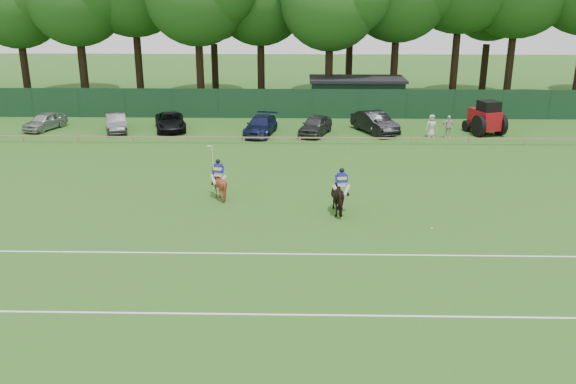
{
  "coord_description": "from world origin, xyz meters",
  "views": [
    {
      "loc": [
        1.12,
        -24.33,
        10.59
      ],
      "look_at": [
        0.5,
        3.0,
        1.4
      ],
      "focal_mm": 38.0,
      "sensor_mm": 36.0,
      "label": 1
    }
  ],
  "objects_px": {
    "hatch_grey": "(315,125)",
    "polo_ball": "(432,228)",
    "estate_black": "(375,122)",
    "horse_chestnut": "(219,184)",
    "spectator_left": "(378,126)",
    "suv_black": "(170,122)",
    "utility_shed": "(357,95)",
    "sedan_navy": "(261,126)",
    "tractor": "(486,118)",
    "sedan_silver": "(45,121)",
    "spectator_mid": "(448,127)",
    "horse_dark": "(341,196)",
    "sedan_grey": "(116,122)",
    "spectator_right": "(432,126)"
  },
  "relations": [
    {
      "from": "horse_chestnut",
      "to": "suv_black",
      "type": "distance_m",
      "value": 17.28
    },
    {
      "from": "estate_black",
      "to": "utility_shed",
      "type": "xyz_separation_m",
      "value": [
        -0.73,
        8.33,
        0.74
      ]
    },
    {
      "from": "polo_ball",
      "to": "spectator_left",
      "type": "bearing_deg",
      "value": 91.04
    },
    {
      "from": "utility_shed",
      "to": "polo_ball",
      "type": "bearing_deg",
      "value": -87.62
    },
    {
      "from": "sedan_silver",
      "to": "estate_black",
      "type": "relative_size",
      "value": 0.82
    },
    {
      "from": "horse_dark",
      "to": "spectator_left",
      "type": "distance_m",
      "value": 16.81
    },
    {
      "from": "utility_shed",
      "to": "sedan_navy",
      "type": "bearing_deg",
      "value": -131.14
    },
    {
      "from": "sedan_silver",
      "to": "utility_shed",
      "type": "bearing_deg",
      "value": 35.4
    },
    {
      "from": "spectator_right",
      "to": "polo_ball",
      "type": "height_order",
      "value": "spectator_right"
    },
    {
      "from": "spectator_right",
      "to": "tractor",
      "type": "bearing_deg",
      "value": 6.54
    },
    {
      "from": "suv_black",
      "to": "sedan_navy",
      "type": "distance_m",
      "value": 7.3
    },
    {
      "from": "horse_dark",
      "to": "horse_chestnut",
      "type": "height_order",
      "value": "horse_dark"
    },
    {
      "from": "utility_shed",
      "to": "horse_dark",
      "type": "bearing_deg",
      "value": -96.39
    },
    {
      "from": "spectator_left",
      "to": "sedan_grey",
      "type": "bearing_deg",
      "value": -177.82
    },
    {
      "from": "sedan_silver",
      "to": "hatch_grey",
      "type": "distance_m",
      "value": 21.21
    },
    {
      "from": "suv_black",
      "to": "spectator_left",
      "type": "height_order",
      "value": "spectator_left"
    },
    {
      "from": "horse_dark",
      "to": "sedan_navy",
      "type": "height_order",
      "value": "horse_dark"
    },
    {
      "from": "sedan_navy",
      "to": "estate_black",
      "type": "distance_m",
      "value": 8.75
    },
    {
      "from": "horse_chestnut",
      "to": "polo_ball",
      "type": "xyz_separation_m",
      "value": [
        10.38,
        -4.12,
        -0.75
      ]
    },
    {
      "from": "horse_chestnut",
      "to": "spectator_right",
      "type": "relative_size",
      "value": 0.93
    },
    {
      "from": "spectator_right",
      "to": "sedan_silver",
      "type": "bearing_deg",
      "value": 168.61
    },
    {
      "from": "suv_black",
      "to": "spectator_mid",
      "type": "relative_size",
      "value": 2.77
    },
    {
      "from": "sedan_silver",
      "to": "polo_ball",
      "type": "bearing_deg",
      "value": -19.73
    },
    {
      "from": "hatch_grey",
      "to": "tractor",
      "type": "height_order",
      "value": "tractor"
    },
    {
      "from": "spectator_left",
      "to": "spectator_mid",
      "type": "height_order",
      "value": "spectator_mid"
    },
    {
      "from": "polo_ball",
      "to": "utility_shed",
      "type": "xyz_separation_m",
      "value": [
        -1.17,
        28.1,
        1.49
      ]
    },
    {
      "from": "tractor",
      "to": "spectator_left",
      "type": "bearing_deg",
      "value": 170.38
    },
    {
      "from": "tractor",
      "to": "suv_black",
      "type": "bearing_deg",
      "value": 161.76
    },
    {
      "from": "spectator_mid",
      "to": "sedan_navy",
      "type": "bearing_deg",
      "value": 178.92
    },
    {
      "from": "horse_chestnut",
      "to": "suv_black",
      "type": "relative_size",
      "value": 0.33
    },
    {
      "from": "horse_chestnut",
      "to": "utility_shed",
      "type": "relative_size",
      "value": 0.19
    },
    {
      "from": "sedan_grey",
      "to": "spectator_left",
      "type": "bearing_deg",
      "value": -21.78
    },
    {
      "from": "sedan_navy",
      "to": "tractor",
      "type": "relative_size",
      "value": 1.35
    },
    {
      "from": "suv_black",
      "to": "spectator_mid",
      "type": "xyz_separation_m",
      "value": [
        21.08,
        -2.25,
        0.2
      ]
    },
    {
      "from": "sedan_grey",
      "to": "spectator_mid",
      "type": "height_order",
      "value": "spectator_mid"
    },
    {
      "from": "suv_black",
      "to": "polo_ball",
      "type": "xyz_separation_m",
      "value": [
        16.31,
        -20.35,
        -0.61
      ]
    },
    {
      "from": "hatch_grey",
      "to": "spectator_right",
      "type": "relative_size",
      "value": 2.49
    },
    {
      "from": "sedan_silver",
      "to": "suv_black",
      "type": "bearing_deg",
      "value": 18.47
    },
    {
      "from": "sedan_silver",
      "to": "sedan_navy",
      "type": "relative_size",
      "value": 0.83
    },
    {
      "from": "sedan_silver",
      "to": "spectator_right",
      "type": "height_order",
      "value": "spectator_right"
    },
    {
      "from": "horse_chestnut",
      "to": "spectator_left",
      "type": "relative_size",
      "value": 0.98
    },
    {
      "from": "suv_black",
      "to": "horse_dark",
      "type": "bearing_deg",
      "value": -71.12
    },
    {
      "from": "hatch_grey",
      "to": "polo_ball",
      "type": "xyz_separation_m",
      "value": [
        5.0,
        -19.04,
        -0.68
      ]
    },
    {
      "from": "sedan_silver",
      "to": "sedan_navy",
      "type": "bearing_deg",
      "value": 13.64
    },
    {
      "from": "hatch_grey",
      "to": "estate_black",
      "type": "relative_size",
      "value": 0.88
    },
    {
      "from": "hatch_grey",
      "to": "utility_shed",
      "type": "relative_size",
      "value": 0.51
    },
    {
      "from": "utility_shed",
      "to": "suv_black",
      "type": "bearing_deg",
      "value": -152.9
    },
    {
      "from": "suv_black",
      "to": "horse_chestnut",
      "type": "bearing_deg",
      "value": -84.91
    },
    {
      "from": "spectator_mid",
      "to": "estate_black",
      "type": "bearing_deg",
      "value": 164.72
    },
    {
      "from": "sedan_navy",
      "to": "spectator_mid",
      "type": "height_order",
      "value": "spectator_mid"
    }
  ]
}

